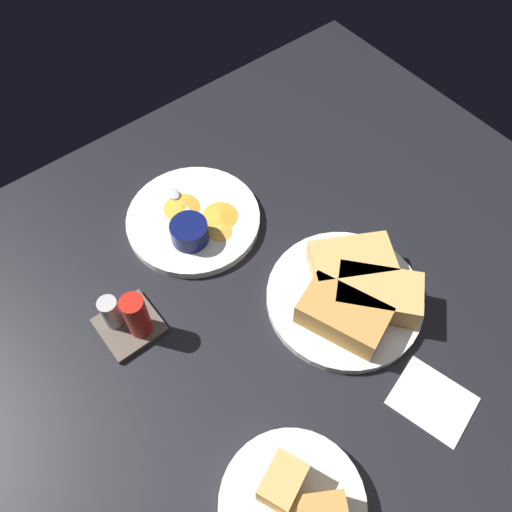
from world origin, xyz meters
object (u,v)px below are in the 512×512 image
(spoon_by_dark_ramekin, at_px, (353,297))
(sandwich_half_near, at_px, (343,315))
(ramekin_light_gravy, at_px, (189,231))
(sandwich_half_extra, at_px, (351,263))
(bread_basket_rear, at_px, (294,506))
(plate_sandwich_main, at_px, (344,298))
(spoon_by_gravy_ramekin, at_px, (177,198))
(ramekin_dark_sauce, at_px, (357,261))
(sandwich_half_far, at_px, (378,294))
(plate_chips_companion, at_px, (193,220))
(condiment_caddy, at_px, (129,318))

(spoon_by_dark_ramekin, bearing_deg, sandwich_half_near, 113.56)
(sandwich_half_near, distance_m, ramekin_light_gravy, 0.29)
(sandwich_half_extra, distance_m, bread_basket_rear, 0.37)
(plate_sandwich_main, xyz_separation_m, spoon_by_gravy_ramekin, (0.33, 0.10, 0.01))
(spoon_by_dark_ramekin, xyz_separation_m, ramekin_light_gravy, (0.26, 0.14, 0.02))
(sandwich_half_near, relative_size, sandwich_half_extra, 0.99)
(sandwich_half_near, xyz_separation_m, bread_basket_rear, (-0.15, 0.23, -0.02))
(ramekin_light_gravy, distance_m, bread_basket_rear, 0.45)
(bread_basket_rear, bearing_deg, ramekin_light_gravy, -17.41)
(plate_sandwich_main, height_order, ramekin_dark_sauce, ramekin_dark_sauce)
(sandwich_half_far, bearing_deg, sandwich_half_near, 83.76)
(plate_sandwich_main, xyz_separation_m, sandwich_half_extra, (0.03, -0.04, 0.03))
(plate_chips_companion, bearing_deg, ramekin_dark_sauce, -149.38)
(sandwich_half_extra, bearing_deg, sandwich_half_near, 128.76)
(sandwich_half_far, xyz_separation_m, spoon_by_gravy_ramekin, (0.37, 0.13, -0.02))
(sandwich_half_far, bearing_deg, ramekin_light_gravy, 29.50)
(plate_sandwich_main, distance_m, sandwich_half_extra, 0.06)
(sandwich_half_far, bearing_deg, sandwich_half_extra, -6.24)
(sandwich_half_extra, xyz_separation_m, spoon_by_dark_ramekin, (-0.04, 0.03, -0.02))
(sandwich_half_near, xyz_separation_m, condiment_caddy, (0.20, 0.26, -0.01))
(plate_sandwich_main, relative_size, ramekin_light_gravy, 3.92)
(sandwich_half_extra, relative_size, plate_chips_companion, 0.64)
(plate_sandwich_main, height_order, sandwich_half_far, sandwich_half_far)
(sandwich_half_near, bearing_deg, condiment_caddy, 52.04)
(plate_chips_companion, distance_m, spoon_by_gravy_ramekin, 0.05)
(sandwich_half_near, bearing_deg, spoon_by_gravy_ramekin, 9.95)
(sandwich_half_near, distance_m, spoon_by_dark_ramekin, 0.05)
(plate_sandwich_main, relative_size, plate_chips_companion, 1.06)
(sandwich_half_far, relative_size, ramekin_light_gravy, 2.30)
(bread_basket_rear, bearing_deg, condiment_caddy, 4.74)
(sandwich_half_extra, relative_size, condiment_caddy, 1.58)
(condiment_caddy, bearing_deg, ramekin_dark_sauce, -112.53)
(sandwich_half_extra, bearing_deg, plate_chips_companion, 28.76)
(sandwich_half_extra, xyz_separation_m, plate_chips_companion, (0.25, 0.14, -0.03))
(ramekin_dark_sauce, height_order, plate_chips_companion, ramekin_dark_sauce)
(sandwich_half_near, bearing_deg, ramekin_dark_sauce, -56.12)
(sandwich_half_far, xyz_separation_m, bread_basket_rear, (-0.15, 0.30, -0.02))
(plate_chips_companion, xyz_separation_m, bread_basket_rear, (-0.47, 0.16, 0.02))
(spoon_by_dark_ramekin, bearing_deg, plate_sandwich_main, 28.32)
(spoon_by_dark_ramekin, relative_size, spoon_by_gravy_ramekin, 0.84)
(spoon_by_dark_ramekin, height_order, ramekin_light_gravy, ramekin_light_gravy)
(ramekin_dark_sauce, bearing_deg, sandwich_half_far, 163.62)
(sandwich_half_far, bearing_deg, spoon_by_gravy_ramekin, 19.51)
(sandwich_half_far, distance_m, plate_chips_companion, 0.35)
(ramekin_dark_sauce, bearing_deg, plate_sandwich_main, 119.76)
(sandwich_half_far, distance_m, bread_basket_rear, 0.33)
(sandwich_half_far, xyz_separation_m, sandwich_half_extra, (0.07, -0.01, 0.00))
(spoon_by_gravy_ramekin, height_order, condiment_caddy, condiment_caddy)
(sandwich_half_far, relative_size, ramekin_dark_sauce, 1.96)
(spoon_by_gravy_ramekin, bearing_deg, ramekin_light_gravy, 160.80)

